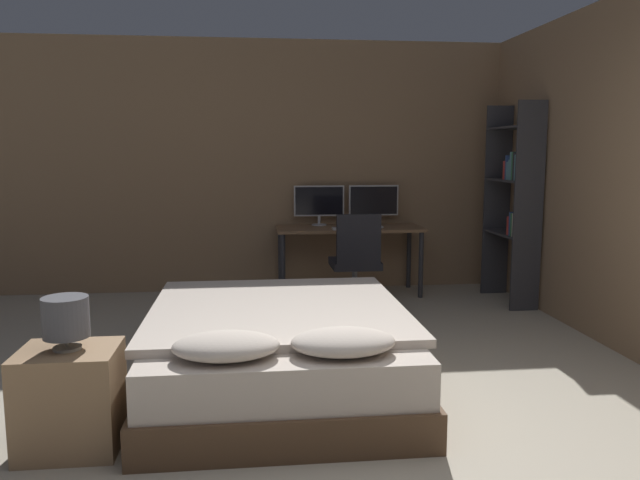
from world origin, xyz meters
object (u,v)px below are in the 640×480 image
at_px(nightstand, 71,399).
at_px(office_chair, 356,272).
at_px(bed, 279,350).
at_px(bookshelf, 516,193).
at_px(desk, 349,235).
at_px(bedside_lamp, 66,318).
at_px(computer_mouse, 380,227).
at_px(keyboard, 352,228).
at_px(monitor_right, 374,202).
at_px(monitor_left, 319,202).

bearing_deg(nightstand, office_chair, 53.22).
bearing_deg(bed, office_chair, 66.48).
bearing_deg(bookshelf, office_chair, -174.42).
bearing_deg(desk, bedside_lamp, -120.77).
distance_m(computer_mouse, bookshelf, 1.38).
bearing_deg(bedside_lamp, keyboard, 57.68).
relative_size(monitor_right, office_chair, 0.57).
xyz_separation_m(bed, desk, (0.88, 2.63, 0.37)).
xyz_separation_m(bed, bookshelf, (2.44, 2.04, 0.85)).
distance_m(bed, desk, 2.80).
distance_m(bed, bedside_lamp, 1.36).
relative_size(bed, keyboard, 4.90).
height_order(monitor_left, bookshelf, bookshelf).
bearing_deg(keyboard, computer_mouse, 0.00).
bearing_deg(office_chair, desk, 85.69).
relative_size(desk, bookshelf, 0.77).
xyz_separation_m(bedside_lamp, monitor_left, (1.67, 3.51, 0.28)).
relative_size(bed, desk, 1.30).
distance_m(nightstand, office_chair, 3.20).
xyz_separation_m(bed, bedside_lamp, (-1.10, -0.68, 0.43)).
xyz_separation_m(nightstand, keyboard, (1.97, 3.12, 0.47)).
height_order(bedside_lamp, computer_mouse, bedside_lamp).
bearing_deg(computer_mouse, nightstand, -126.01).
relative_size(monitor_left, computer_mouse, 7.77).
bearing_deg(keyboard, bedside_lamp, -122.32).
relative_size(monitor_left, monitor_right, 1.00).
bearing_deg(computer_mouse, bookshelf, -17.38).
relative_size(bed, computer_mouse, 28.58).
height_order(bed, desk, desk).
distance_m(monitor_left, office_chair, 1.14).
xyz_separation_m(monitor_right, computer_mouse, (-0.01, -0.39, -0.23)).
distance_m(desk, monitor_right, 0.49).
xyz_separation_m(desk, computer_mouse, (0.29, -0.19, 0.11)).
bearing_deg(desk, computer_mouse, -33.43).
xyz_separation_m(bed, monitor_right, (1.17, 2.83, 0.71)).
distance_m(keyboard, bookshelf, 1.66).
xyz_separation_m(bed, office_chair, (0.82, 1.88, 0.12)).
bearing_deg(keyboard, office_chair, -95.80).
bearing_deg(bedside_lamp, monitor_left, 64.51).
xyz_separation_m(nightstand, monitor_right, (2.27, 3.51, 0.71)).
bearing_deg(office_chair, bedside_lamp, -126.78).
bearing_deg(monitor_left, bookshelf, -22.95).
height_order(bed, monitor_right, monitor_right).
bearing_deg(monitor_right, office_chair, -110.59).
bearing_deg(bedside_lamp, bookshelf, 37.58).
relative_size(bedside_lamp, office_chair, 0.28).
bearing_deg(computer_mouse, office_chair, -122.26).
distance_m(bedside_lamp, bookshelf, 4.48).
height_order(monitor_right, bookshelf, bookshelf).
relative_size(bedside_lamp, bookshelf, 0.14).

